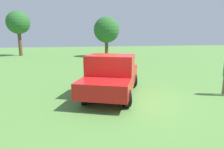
{
  "coord_description": "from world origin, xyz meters",
  "views": [
    {
      "loc": [
        7.28,
        -2.28,
        2.57
      ],
      "look_at": [
        -0.86,
        -0.42,
        0.9
      ],
      "focal_mm": 31.04,
      "sensor_mm": 36.0,
      "label": 1
    }
  ],
  "objects": [
    {
      "name": "ground_plane",
      "position": [
        0.0,
        0.0,
        0.0
      ],
      "size": [
        80.0,
        80.0,
        0.0
      ],
      "primitive_type": "plane",
      "color": "#54843D"
    },
    {
      "name": "pickup_truck",
      "position": [
        -0.75,
        -0.46,
        0.91
      ],
      "size": [
        4.97,
        3.6,
        1.79
      ],
      "rotation": [
        0.0,
        0.0,
        2.72
      ],
      "color": "black",
      "rests_on": "ground_plane"
    },
    {
      "name": "tree_back_left",
      "position": [
        -20.31,
        -8.28,
        4.19
      ],
      "size": [
        2.91,
        2.91,
        5.71
      ],
      "color": "brown",
      "rests_on": "ground_plane"
    },
    {
      "name": "tree_back_right",
      "position": [
        -16.96,
        2.57,
        3.29
      ],
      "size": [
        3.2,
        3.2,
        4.91
      ],
      "color": "brown",
      "rests_on": "ground_plane"
    }
  ]
}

